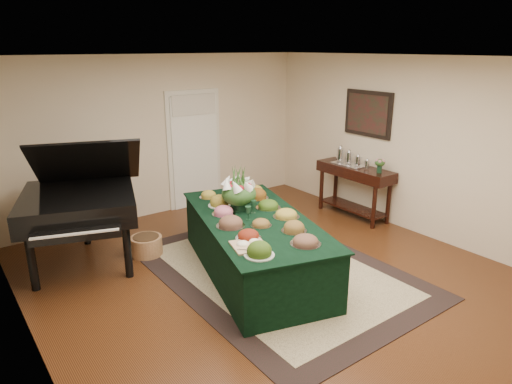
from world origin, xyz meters
TOP-DOWN VIEW (x-y plane):
  - ground at (0.00, 0.00)m, footprint 6.00×6.00m
  - area_rug at (0.14, 0.03)m, footprint 2.66×3.72m
  - kitchen_doorway at (0.60, 2.97)m, footprint 1.05×0.07m
  - buffet_table at (-0.11, 0.18)m, footprint 1.94×2.90m
  - food_platters at (-0.11, 0.21)m, footprint 1.53×2.31m
  - cutting_board at (-0.66, -0.46)m, footprint 0.45×0.45m
  - green_goblets at (-0.11, 0.25)m, footprint 0.27×0.23m
  - floral_centerpiece at (-0.09, 0.55)m, footprint 0.47×0.47m
  - grand_piano at (-1.79, 1.77)m, footprint 1.91×2.01m
  - wicker_basket at (-1.03, 1.50)m, footprint 0.44×0.44m
  - mahogany_sideboard at (2.50, 0.86)m, footprint 0.45×1.41m
  - tea_service at (2.50, 0.96)m, footprint 0.34×0.74m
  - pink_bouquet at (2.49, 0.36)m, footprint 0.18×0.18m
  - wall_painting at (2.72, 0.86)m, footprint 0.05×0.95m

SIDE VIEW (x-z plane):
  - ground at x=0.00m, z-range 0.00..0.00m
  - area_rug at x=0.14m, z-range 0.00..0.01m
  - wicker_basket at x=-1.03m, z-range 0.00..0.27m
  - buffet_table at x=-0.11m, z-range 0.00..0.76m
  - mahogany_sideboard at x=2.50m, z-range 0.25..1.13m
  - cutting_board at x=-0.66m, z-range 0.74..0.84m
  - food_platters at x=-0.11m, z-range 0.74..0.87m
  - green_goblets at x=-0.11m, z-range 0.76..0.94m
  - grand_piano at x=-1.79m, z-range 0.00..1.74m
  - tea_service at x=2.50m, z-range 0.85..1.15m
  - kitchen_doorway at x=0.60m, z-range -0.03..2.07m
  - floral_centerpiece at x=-0.09m, z-range 0.80..1.28m
  - pink_bouquet at x=2.49m, z-range 0.92..1.16m
  - wall_painting at x=2.72m, z-range 1.38..2.12m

